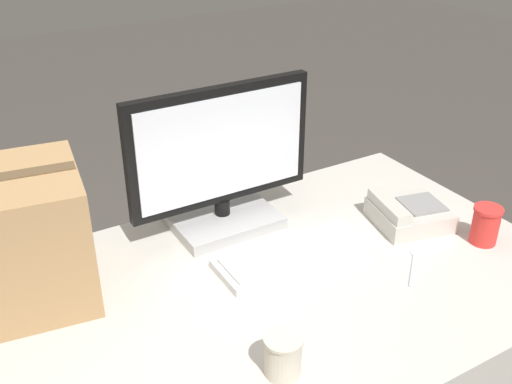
{
  "coord_description": "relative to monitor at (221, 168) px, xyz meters",
  "views": [
    {
      "loc": [
        -0.47,
        -1.0,
        1.63
      ],
      "look_at": [
        0.22,
        0.18,
        0.88
      ],
      "focal_mm": 42.0,
      "sensor_mm": 36.0,
      "label": 1
    }
  ],
  "objects": [
    {
      "name": "desk_phone",
      "position": [
        0.45,
        -0.27,
        -0.14
      ],
      "size": [
        0.23,
        0.22,
        0.08
      ],
      "rotation": [
        0.0,
        0.0,
        -0.23
      ],
      "color": "beige",
      "rests_on": "office_desk"
    },
    {
      "name": "cardboard_box",
      "position": [
        -0.56,
        -0.05,
        -0.02
      ],
      "size": [
        0.37,
        0.35,
        0.32
      ],
      "rotation": [
        0.0,
        0.0,
        -0.14
      ],
      "color": "tan",
      "rests_on": "office_desk"
    },
    {
      "name": "paper_cup_right",
      "position": [
        0.56,
        -0.44,
        -0.12
      ],
      "size": [
        0.08,
        0.08,
        0.11
      ],
      "color": "red",
      "rests_on": "office_desk"
    },
    {
      "name": "monitor",
      "position": [
        0.0,
        0.0,
        0.0
      ],
      "size": [
        0.53,
        0.23,
        0.41
      ],
      "color": "#B7B7B7",
      "rests_on": "office_desk"
    },
    {
      "name": "spoon",
      "position": [
        0.33,
        -0.42,
        -0.18
      ],
      "size": [
        0.13,
        0.12,
        0.0
      ],
      "rotation": [
        0.0,
        0.0,
        0.73
      ],
      "color": "silver",
      "rests_on": "office_desk"
    },
    {
      "name": "paper_cup_left",
      "position": [
        -0.16,
        -0.57,
        -0.13
      ],
      "size": [
        0.08,
        0.08,
        0.09
      ],
      "color": "beige",
      "rests_on": "office_desk"
    },
    {
      "name": "keyboard",
      "position": [
        0.08,
        -0.24,
        -0.16
      ],
      "size": [
        0.41,
        0.15,
        0.03
      ],
      "rotation": [
        0.0,
        0.0,
        -0.01
      ],
      "color": "silver",
      "rests_on": "office_desk"
    }
  ]
}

